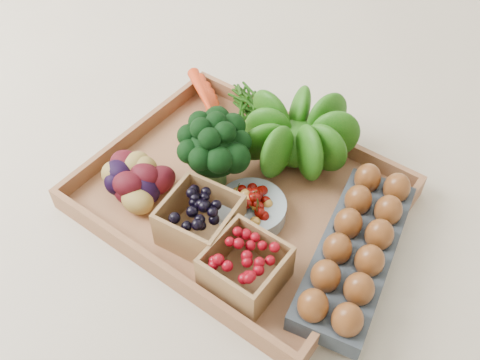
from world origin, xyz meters
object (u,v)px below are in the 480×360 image
Objects in this scene: tray at (240,198)px; cherry_bowl at (251,210)px; broccoli at (215,161)px; egg_carton at (355,253)px.

cherry_bowl reaches higher than tray.
tray is 0.09m from broccoli.
tray is 0.25m from egg_carton.
cherry_bowl is at bearing -30.29° from tray.
egg_carton is at bearing -0.29° from broccoli.
broccoli is 0.12m from cherry_bowl.
tray is at bearing -1.38° from broccoli.
egg_carton is at bearing -0.02° from tray.
cherry_bowl is 0.20m from egg_carton.
broccoli is at bearing 165.28° from cherry_bowl.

